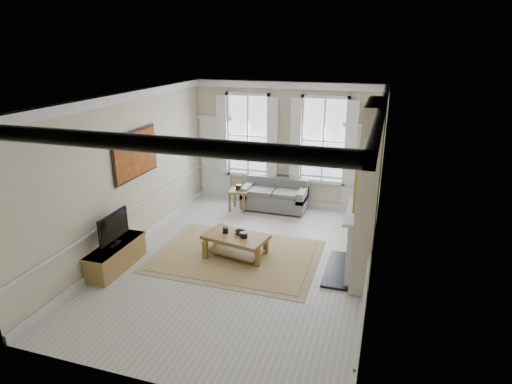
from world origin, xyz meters
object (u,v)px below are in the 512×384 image
(sofa, at_px, (275,197))
(coffee_table, at_px, (236,239))
(tv_stand, at_px, (116,256))
(side_table, at_px, (239,194))

(sofa, height_order, coffee_table, sofa)
(sofa, height_order, tv_stand, sofa)
(sofa, bearing_deg, tv_stand, -117.91)
(sofa, height_order, side_table, sofa)
(coffee_table, relative_size, tv_stand, 0.98)
(side_table, xyz_separation_m, coffee_table, (0.83, -2.55, -0.06))
(tv_stand, bearing_deg, coffee_table, 29.54)
(sofa, distance_m, coffee_table, 2.96)
(sofa, xyz_separation_m, side_table, (-0.91, -0.40, 0.13))
(coffee_table, distance_m, tv_stand, 2.46)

